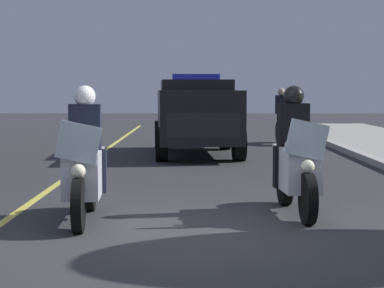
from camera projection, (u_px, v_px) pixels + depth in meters
The scene contains 5 objects.
ground_plane at pixel (192, 236), 7.96m from camera, with size 80.00×80.00×0.00m, color #333335.
police_motorcycle_lead_left at pixel (84, 166), 8.86m from camera, with size 2.14×0.60×1.72m.
police_motorcycle_lead_right at pixel (296, 162), 9.35m from camera, with size 2.14×0.60×1.72m.
police_suv at pixel (196, 113), 17.72m from camera, with size 5.00×2.31×2.05m.
cyclist_background at pixel (281, 116), 21.25m from camera, with size 1.76×0.33×1.69m.
Camera 1 is at (7.85, 0.01, 1.68)m, focal length 65.55 mm.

